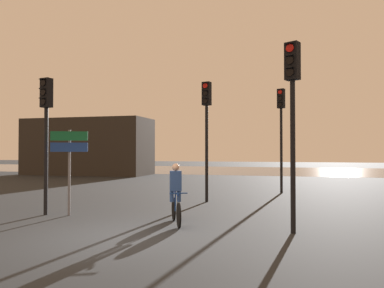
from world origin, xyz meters
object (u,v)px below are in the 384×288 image
(traffic_light_center, at_px, (207,119))
(distant_building, at_px, (88,147))
(traffic_light_near_left, at_px, (46,119))
(traffic_light_far_right, at_px, (281,121))
(cyclist, at_px, (176,193))
(traffic_light_near_right, at_px, (292,101))
(direction_sign_post, at_px, (69,156))

(traffic_light_center, bearing_deg, distant_building, -34.71)
(traffic_light_near_left, distance_m, traffic_light_far_right, 10.44)
(distant_building, xyz_separation_m, traffic_light_center, (13.16, -13.74, 0.90))
(distant_building, distance_m, cyclist, 22.59)
(traffic_light_near_right, bearing_deg, traffic_light_near_left, 19.94)
(distant_building, xyz_separation_m, traffic_light_far_right, (15.86, -9.98, 1.04))
(distant_building, distance_m, traffic_light_near_right, 24.75)
(traffic_light_near_right, distance_m, traffic_light_center, 5.78)
(traffic_light_center, distance_m, direction_sign_post, 5.45)
(direction_sign_post, bearing_deg, traffic_light_far_right, -149.42)
(traffic_light_center, bearing_deg, traffic_light_near_left, 56.42)
(distant_building, xyz_separation_m, direction_sign_post, (9.79, -17.79, -0.51))
(traffic_light_far_right, bearing_deg, distant_building, -12.76)
(distant_building, distance_m, traffic_light_near_left, 20.02)
(distant_building, height_order, traffic_light_near_right, distant_building)
(traffic_light_far_right, height_order, direction_sign_post, traffic_light_far_right)
(distant_building, bearing_deg, traffic_light_near_right, -48.66)
(traffic_light_center, height_order, traffic_light_near_left, traffic_light_center)
(direction_sign_post, bearing_deg, traffic_light_near_left, -16.33)
(traffic_light_near_left, bearing_deg, distant_building, -52.99)
(distant_building, bearing_deg, traffic_light_center, -46.24)
(traffic_light_near_right, relative_size, direction_sign_post, 1.75)
(distant_building, relative_size, cyclist, 6.37)
(traffic_light_center, xyz_separation_m, traffic_light_near_left, (-4.13, -4.12, -0.27))
(traffic_light_near_left, height_order, traffic_light_far_right, traffic_light_far_right)
(distant_building, relative_size, traffic_light_near_left, 2.46)
(traffic_light_near_left, bearing_deg, cyclist, -174.34)
(traffic_light_far_right, relative_size, direction_sign_post, 1.86)
(traffic_light_far_right, bearing_deg, direction_sign_post, 71.53)
(traffic_light_near_left, height_order, direction_sign_post, traffic_light_near_left)
(distant_building, xyz_separation_m, traffic_light_near_right, (16.34, -18.57, 0.86))
(direction_sign_post, relative_size, cyclist, 1.60)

